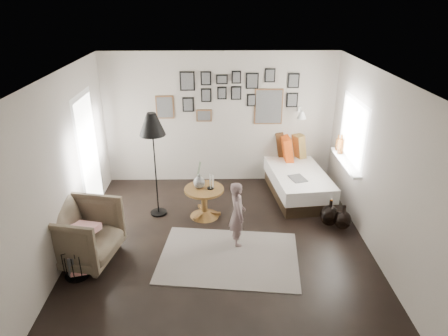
{
  "coord_description": "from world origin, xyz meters",
  "views": [
    {
      "loc": [
        -0.07,
        -5.12,
        3.61
      ],
      "look_at": [
        0.05,
        0.5,
        1.1
      ],
      "focal_mm": 32.0,
      "sensor_mm": 36.0,
      "label": 1
    }
  ],
  "objects_px": {
    "child": "(237,214)",
    "floor_lamp": "(152,128)",
    "magazine_basket": "(76,264)",
    "demijohn_large": "(329,215)",
    "vase": "(199,180)",
    "daybed": "(293,172)",
    "armchair": "(82,233)",
    "pedestal_table": "(204,203)",
    "demijohn_small": "(343,220)"
  },
  "relations": [
    {
      "from": "armchair",
      "to": "magazine_basket",
      "type": "relative_size",
      "value": 2.31
    },
    {
      "from": "demijohn_small",
      "to": "magazine_basket",
      "type": "bearing_deg",
      "value": -164.45
    },
    {
      "from": "pedestal_table",
      "to": "vase",
      "type": "distance_m",
      "value": 0.44
    },
    {
      "from": "vase",
      "to": "armchair",
      "type": "relative_size",
      "value": 0.51
    },
    {
      "from": "armchair",
      "to": "demijohn_small",
      "type": "distance_m",
      "value": 4.07
    },
    {
      "from": "armchair",
      "to": "floor_lamp",
      "type": "height_order",
      "value": "floor_lamp"
    },
    {
      "from": "floor_lamp",
      "to": "magazine_basket",
      "type": "bearing_deg",
      "value": -118.42
    },
    {
      "from": "vase",
      "to": "child",
      "type": "xyz_separation_m",
      "value": [
        0.6,
        -0.85,
        -0.16
      ]
    },
    {
      "from": "daybed",
      "to": "armchair",
      "type": "relative_size",
      "value": 2.44
    },
    {
      "from": "vase",
      "to": "daybed",
      "type": "distance_m",
      "value": 2.12
    },
    {
      "from": "floor_lamp",
      "to": "demijohn_large",
      "type": "distance_m",
      "value": 3.25
    },
    {
      "from": "pedestal_table",
      "to": "armchair",
      "type": "distance_m",
      "value": 2.09
    },
    {
      "from": "armchair",
      "to": "child",
      "type": "xyz_separation_m",
      "value": [
        2.24,
        0.35,
        0.09
      ]
    },
    {
      "from": "pedestal_table",
      "to": "armchair",
      "type": "bearing_deg",
      "value": -145.55
    },
    {
      "from": "vase",
      "to": "armchair",
      "type": "xyz_separation_m",
      "value": [
        -1.64,
        -1.2,
        -0.25
      ]
    },
    {
      "from": "demijohn_large",
      "to": "pedestal_table",
      "type": "bearing_deg",
      "value": 170.9
    },
    {
      "from": "demijohn_large",
      "to": "daybed",
      "type": "bearing_deg",
      "value": 104.61
    },
    {
      "from": "armchair",
      "to": "pedestal_table",
      "type": "bearing_deg",
      "value": -43.75
    },
    {
      "from": "armchair",
      "to": "demijohn_small",
      "type": "bearing_deg",
      "value": -67.93
    },
    {
      "from": "pedestal_table",
      "to": "child",
      "type": "relative_size",
      "value": 0.65
    },
    {
      "from": "magazine_basket",
      "to": "child",
      "type": "relative_size",
      "value": 0.4
    },
    {
      "from": "demijohn_large",
      "to": "magazine_basket",
      "type": "bearing_deg",
      "value": -162.07
    },
    {
      "from": "daybed",
      "to": "magazine_basket",
      "type": "distance_m",
      "value": 4.34
    },
    {
      "from": "daybed",
      "to": "child",
      "type": "distance_m",
      "value": 2.25
    },
    {
      "from": "child",
      "to": "floor_lamp",
      "type": "bearing_deg",
      "value": 44.97
    },
    {
      "from": "pedestal_table",
      "to": "armchair",
      "type": "relative_size",
      "value": 0.71
    },
    {
      "from": "pedestal_table",
      "to": "demijohn_small",
      "type": "height_order",
      "value": "pedestal_table"
    },
    {
      "from": "magazine_basket",
      "to": "armchair",
      "type": "bearing_deg",
      "value": 90.3
    },
    {
      "from": "pedestal_table",
      "to": "child",
      "type": "height_order",
      "value": "child"
    },
    {
      "from": "demijohn_large",
      "to": "armchair",
      "type": "bearing_deg",
      "value": -167.5
    },
    {
      "from": "daybed",
      "to": "floor_lamp",
      "type": "height_order",
      "value": "floor_lamp"
    },
    {
      "from": "armchair",
      "to": "vase",
      "type": "bearing_deg",
      "value": -42.01
    },
    {
      "from": "demijohn_small",
      "to": "pedestal_table",
      "type": "bearing_deg",
      "value": 168.72
    },
    {
      "from": "daybed",
      "to": "demijohn_small",
      "type": "bearing_deg",
      "value": -76.23
    },
    {
      "from": "daybed",
      "to": "child",
      "type": "height_order",
      "value": "daybed"
    },
    {
      "from": "pedestal_table",
      "to": "daybed",
      "type": "xyz_separation_m",
      "value": [
        1.73,
        1.06,
        0.09
      ]
    },
    {
      "from": "armchair",
      "to": "floor_lamp",
      "type": "xyz_separation_m",
      "value": [
        0.9,
        1.28,
        1.14
      ]
    },
    {
      "from": "magazine_basket",
      "to": "demijohn_small",
      "type": "distance_m",
      "value": 4.15
    },
    {
      "from": "vase",
      "to": "child",
      "type": "relative_size",
      "value": 0.46
    },
    {
      "from": "demijohn_small",
      "to": "armchair",
      "type": "bearing_deg",
      "value": -169.73
    },
    {
      "from": "armchair",
      "to": "child",
      "type": "bearing_deg",
      "value": -69.35
    },
    {
      "from": "demijohn_small",
      "to": "daybed",
      "type": "bearing_deg",
      "value": 110.02
    },
    {
      "from": "child",
      "to": "armchair",
      "type": "bearing_deg",
      "value": 88.61
    },
    {
      "from": "armchair",
      "to": "magazine_basket",
      "type": "xyz_separation_m",
      "value": [
        0.0,
        -0.39,
        -0.24
      ]
    },
    {
      "from": "pedestal_table",
      "to": "vase",
      "type": "bearing_deg",
      "value": 165.96
    },
    {
      "from": "armchair",
      "to": "daybed",
      "type": "bearing_deg",
      "value": -45.12
    },
    {
      "from": "daybed",
      "to": "magazine_basket",
      "type": "height_order",
      "value": "daybed"
    },
    {
      "from": "pedestal_table",
      "to": "demijohn_small",
      "type": "relative_size",
      "value": 1.58
    },
    {
      "from": "magazine_basket",
      "to": "demijohn_large",
      "type": "bearing_deg",
      "value": 17.93
    },
    {
      "from": "daybed",
      "to": "child",
      "type": "xyz_separation_m",
      "value": [
        -1.2,
        -1.9,
        0.19
      ]
    }
  ]
}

